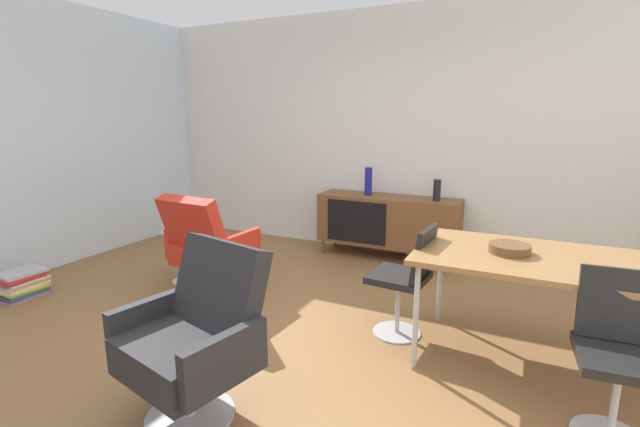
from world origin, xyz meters
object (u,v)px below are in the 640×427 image
object	(u,v)px
sideboard	(387,221)
armchair_black_shell	(196,334)
dining_table	(546,264)
fruit_bowl	(185,226)
vase_sculptural_dark	(368,181)
side_table_round	(187,249)
dining_chair_front_right	(619,350)
wooden_bowl_on_table	(510,249)
magazine_stack	(22,284)
dining_chair_near_window	(407,276)
vase_cobalt	(437,190)
lounge_chair_red	(208,244)

from	to	relation	value
sideboard	armchair_black_shell	xyz separation A→B (m)	(-0.10, -3.09, 0.03)
dining_table	fruit_bowl	size ratio (longest dim) A/B	8.00
vase_sculptural_dark	side_table_round	bearing A→B (deg)	-129.80
dining_chair_front_right	armchair_black_shell	size ratio (longest dim) A/B	0.90
vase_sculptural_dark	side_table_round	world-z (taller)	vase_sculptural_dark
armchair_black_shell	fruit_bowl	size ratio (longest dim) A/B	4.73
wooden_bowl_on_table	side_table_round	world-z (taller)	wooden_bowl_on_table
wooden_bowl_on_table	magazine_stack	world-z (taller)	wooden_bowl_on_table
armchair_black_shell	dining_chair_front_right	bearing A→B (deg)	21.46
vase_sculptural_dark	dining_chair_near_window	distance (m)	2.02
dining_table	side_table_round	world-z (taller)	dining_table
vase_cobalt	armchair_black_shell	distance (m)	3.17
vase_sculptural_dark	wooden_bowl_on_table	world-z (taller)	vase_sculptural_dark
vase_sculptural_dark	lounge_chair_red	bearing A→B (deg)	-117.71
armchair_black_shell	side_table_round	distance (m)	2.10
dining_chair_near_window	fruit_bowl	world-z (taller)	dining_chair_near_window
vase_cobalt	lounge_chair_red	xyz separation A→B (m)	(-1.69, -1.73, -0.37)
fruit_bowl	magazine_stack	xyz separation A→B (m)	(-1.07, -0.98, -0.44)
vase_cobalt	lounge_chair_red	bearing A→B (deg)	-134.29
wooden_bowl_on_table	dining_table	bearing A→B (deg)	1.03
sideboard	lounge_chair_red	distance (m)	2.08
wooden_bowl_on_table	fruit_bowl	xyz separation A→B (m)	(-2.92, 0.15, -0.21)
vase_sculptural_dark	armchair_black_shell	size ratio (longest dim) A/B	0.34
side_table_round	fruit_bowl	distance (m)	0.23
wooden_bowl_on_table	fruit_bowl	world-z (taller)	wooden_bowl_on_table
armchair_black_shell	dining_chair_near_window	bearing A→B (deg)	59.58
sideboard	dining_chair_near_window	distance (m)	1.87
vase_cobalt	magazine_stack	xyz separation A→B (m)	(-3.17, -2.56, -0.72)
wooden_bowl_on_table	dining_chair_front_right	distance (m)	0.85
side_table_round	magazine_stack	distance (m)	1.47
sideboard	lounge_chair_red	size ratio (longest dim) A/B	1.69
vase_sculptural_dark	dining_chair_front_right	distance (m)	3.18
magazine_stack	vase_sculptural_dark	bearing A→B (deg)	46.94
sideboard	magazine_stack	size ratio (longest dim) A/B	4.02
sideboard	side_table_round	size ratio (longest dim) A/B	3.08
wooden_bowl_on_table	side_table_round	size ratio (longest dim) A/B	0.50
vase_cobalt	dining_chair_near_window	distance (m)	1.78
dining_chair_near_window	vase_sculptural_dark	bearing A→B (deg)	118.39
dining_chair_front_right	armchair_black_shell	bearing A→B (deg)	-158.54
side_table_round	fruit_bowl	size ratio (longest dim) A/B	2.60
dining_table	fruit_bowl	xyz separation A→B (m)	(-3.14, 0.15, -0.14)
vase_cobalt	dining_chair_near_window	xyz separation A→B (m)	(0.16, -1.74, -0.36)
dining_chair_near_window	armchair_black_shell	xyz separation A→B (m)	(-0.79, -1.35, -0.00)
armchair_black_shell	magazine_stack	bearing A→B (deg)	168.20
armchair_black_shell	fruit_bowl	xyz separation A→B (m)	(-1.46, 1.51, 0.09)
vase_cobalt	side_table_round	world-z (taller)	vase_cobalt
vase_cobalt	armchair_black_shell	world-z (taller)	vase_cobalt
armchair_black_shell	magazine_stack	distance (m)	2.61
sideboard	vase_sculptural_dark	size ratio (longest dim) A/B	5.04
sideboard	fruit_bowl	bearing A→B (deg)	-134.60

